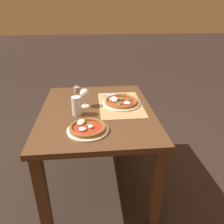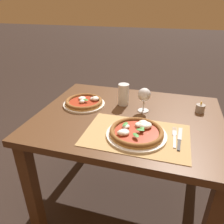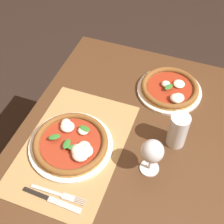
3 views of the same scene
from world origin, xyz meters
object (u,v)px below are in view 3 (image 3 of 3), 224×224
object	(u,v)px
pizza_near	(72,144)
fork	(58,194)
wine_glass	(152,152)
pizza_far	(170,89)
pint_glass	(178,131)
knife	(52,200)

from	to	relation	value
pizza_near	fork	size ratio (longest dim) A/B	1.58
wine_glass	pizza_far	bearing A→B (deg)	-177.00
pizza_near	pint_glass	distance (m)	0.39
wine_glass	pint_glass	world-z (taller)	wine_glass
pizza_near	pint_glass	bearing A→B (deg)	113.80
knife	fork	bearing A→B (deg)	156.49
wine_glass	fork	bearing A→B (deg)	-51.88
fork	knife	xyz separation A→B (m)	(0.03, -0.01, 0.00)
pizza_near	pizza_far	distance (m)	0.50
pizza_far	pint_glass	world-z (taller)	pint_glass
pizza_far	wine_glass	world-z (taller)	wine_glass
pizza_far	knife	world-z (taller)	pizza_far
pizza_far	knife	xyz separation A→B (m)	(0.63, -0.25, -0.01)
pizza_far	wine_glass	distance (m)	0.41
pint_glass	wine_glass	bearing A→B (deg)	-22.48
fork	pint_glass	bearing A→B (deg)	137.54
pizza_near	pint_glass	xyz separation A→B (m)	(-0.16, 0.36, 0.05)
wine_glass	knife	size ratio (longest dim) A/B	0.72
pizza_far	knife	bearing A→B (deg)	-21.72
pint_glass	pizza_far	bearing A→B (deg)	-162.09
pizza_near	wine_glass	world-z (taller)	wine_glass
wine_glass	pizza_near	bearing A→B (deg)	-87.70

